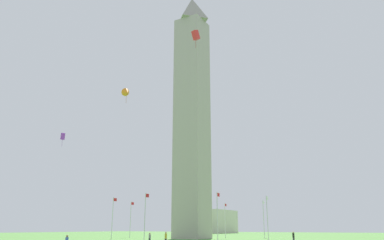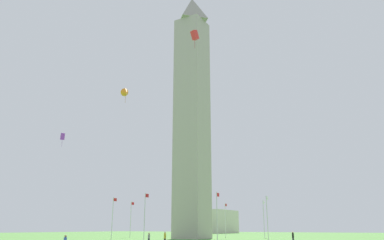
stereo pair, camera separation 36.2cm
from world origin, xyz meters
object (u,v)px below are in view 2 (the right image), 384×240
Objects in this scene: person_yellow_shirt at (165,238)px; person_black_shirt at (293,237)px; flagpole_s at (145,214)px; flagpole_sw at (217,214)px; obelisk_monument at (192,108)px; flagpole_w at (267,216)px; kite_red_box at (195,35)px; distant_building at (217,222)px; flagpole_nw at (264,217)px; person_gray_shirt at (149,239)px; flagpole_se at (113,216)px; kite_purple_box at (63,136)px; kite_orange_delta at (126,92)px; flagpole_ne at (175,219)px; flagpole_n at (225,218)px; flagpole_e at (131,218)px.

person_black_shirt is at bearing -83.86° from person_yellow_shirt.
flagpole_sw is (5.04, -12.18, 0.00)m from flagpole_s.
obelisk_monument reaches higher than flagpole_w.
kite_red_box is 0.13× the size of distant_building.
flagpole_nw is 82.27m from distant_building.
kite_red_box reaches higher than person_gray_shirt.
flagpole_se is 3.25× the size of kite_purple_box.
obelisk_monument is 7.05× the size of flagpole_w.
distant_building is at bearing -15.68° from person_yellow_shirt.
distant_building reaches higher than person_black_shirt.
distant_building is at bearing 13.03° from flagpole_se.
kite_orange_delta is (-20.16, -19.20, 17.47)m from flagpole_se.
flagpole_s is 33.53m from kite_red_box.
flagpole_ne is at bearing -0.00° from flagpole_se.
flagpole_ne is 44.17m from person_gray_shirt.
kite_orange_delta is (-20.64, 18.29, 21.25)m from person_black_shirt.
flagpole_w is at bearing -135.00° from flagpole_n.
flagpole_sw is at bearing 17.65° from kite_red_box.
flagpole_w is (-12.18, -29.40, 0.00)m from flagpole_ne.
person_black_shirt is at bearing -147.41° from distant_building.
flagpole_ne is at bearing -0.14° from kite_purple_box.
flagpole_e is 82.17m from distant_building.
flagpole_e is 31.83m from flagpole_sw.
flagpole_s is 14.31m from person_yellow_shirt.
kite_purple_box reaches higher than distant_building.
flagpole_sw is at bearing -153.70° from distant_building.
flagpole_sw is at bearing -112.50° from flagpole_e.
flagpole_w is (12.18, -29.40, 0.00)m from flagpole_se.
kite_orange_delta is at bearing 101.67° from kite_red_box.
distant_building is (92.69, 45.81, 0.28)m from flagpole_sw.
flagpole_ne is at bearing 44.87° from obelisk_monument.
person_gray_shirt is (-44.05, -8.17, -3.85)m from flagpole_n.
flagpole_nw is (24.36, -24.36, 0.00)m from flagpole_se.
flagpole_w is at bearing -22.50° from flagpole_sw.
flagpole_w is at bearing -17.51° from kite_orange_delta.
kite_purple_box is at bearing 164.51° from flagpole_n.
flagpole_s is at bearing -51.26° from kite_purple_box.
person_gray_shirt is (-26.83, 9.05, -3.85)m from flagpole_w.
flagpole_e is at bearing 67.50° from flagpole_sw.
flagpole_w is 1.00× the size of flagpole_nw.
obelisk_monument is 30.67m from flagpole_n.
flagpole_sw is at bearing -134.87° from obelisk_monument.
flagpole_w reaches higher than person_gray_shirt.
flagpole_ne and flagpole_w have the same top height.
flagpole_n is 3.43× the size of kite_orange_delta.
flagpole_ne is 34.45m from flagpole_sw.
flagpole_n and flagpole_sw have the same top height.
flagpole_e reaches higher than person_black_shirt.
flagpole_n reaches higher than person_black_shirt.
person_black_shirt is 35.18m from kite_red_box.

